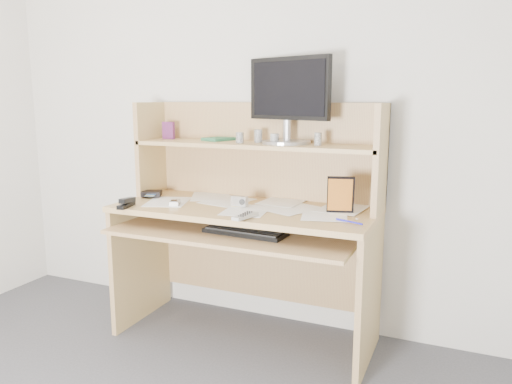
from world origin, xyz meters
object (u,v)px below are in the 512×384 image
at_px(keyboard, 245,231).
at_px(monitor, 288,98).
at_px(game_case, 341,195).
at_px(desk, 250,214).
at_px(tv_remote, 245,216).

xyz_separation_m(keyboard, monitor, (0.09, 0.36, 0.66)).
bearing_deg(monitor, keyboard, -84.65).
height_order(game_case, monitor, monitor).
xyz_separation_m(desk, keyboard, (0.08, -0.24, -0.03)).
xyz_separation_m(desk, game_case, (0.52, -0.05, 0.16)).
height_order(keyboard, monitor, monitor).
relative_size(desk, keyboard, 3.23).
distance_m(keyboard, game_case, 0.51).
xyz_separation_m(tv_remote, game_case, (0.40, 0.28, 0.09)).
xyz_separation_m(keyboard, game_case, (0.43, 0.19, 0.19)).
relative_size(desk, game_case, 7.40).
bearing_deg(game_case, desk, 158.34).
height_order(keyboard, game_case, game_case).
relative_size(desk, tv_remote, 8.75).
distance_m(tv_remote, monitor, 0.72).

